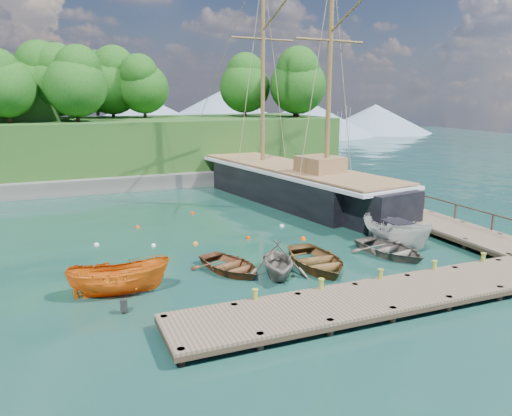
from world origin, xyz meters
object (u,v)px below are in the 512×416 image
at_px(rowboat_3, 390,255).
at_px(schooner, 291,186).
at_px(motorboat_orange, 120,295).
at_px(cabin_boat_white, 396,245).
at_px(rowboat_0, 230,271).
at_px(rowboat_2, 316,267).
at_px(rowboat_1, 277,276).

height_order(rowboat_3, schooner, schooner).
distance_m(motorboat_orange, cabin_boat_white, 15.83).
bearing_deg(rowboat_0, schooner, 36.12).
relative_size(rowboat_2, rowboat_3, 1.13).
relative_size(rowboat_0, schooner, 0.14).
bearing_deg(motorboat_orange, rowboat_0, -71.72).
bearing_deg(rowboat_3, schooner, 73.92).
xyz_separation_m(rowboat_1, rowboat_3, (7.01, 0.54, 0.00)).
height_order(motorboat_orange, cabin_boat_white, cabin_boat_white).
distance_m(rowboat_0, rowboat_1, 2.40).
distance_m(cabin_boat_white, schooner, 13.16).
xyz_separation_m(rowboat_3, motorboat_orange, (-14.34, 0.01, 0.00)).
xyz_separation_m(rowboat_0, cabin_boat_white, (10.32, 0.42, 0.00)).
distance_m(rowboat_3, schooner, 14.57).
height_order(rowboat_2, cabin_boat_white, cabin_boat_white).
xyz_separation_m(rowboat_3, cabin_boat_white, (1.43, 1.37, 0.00)).
height_order(rowboat_0, schooner, schooner).
bearing_deg(motorboat_orange, rowboat_3, -81.57).
bearing_deg(rowboat_3, cabin_boat_white, 32.29).
height_order(rowboat_3, motorboat_orange, motorboat_orange).
bearing_deg(rowboat_3, rowboat_1, 172.87).
relative_size(rowboat_3, motorboat_orange, 0.98).
bearing_deg(schooner, motorboat_orange, -146.84).
bearing_deg(rowboat_3, motorboat_orange, 168.40).
bearing_deg(cabin_boat_white, motorboat_orange, 172.48).
bearing_deg(cabin_boat_white, rowboat_0, 169.88).
bearing_deg(rowboat_2, rowboat_0, 169.23).
bearing_deg(motorboat_orange, schooner, -38.48).
bearing_deg(schooner, cabin_boat_white, -98.63).
relative_size(rowboat_0, rowboat_2, 0.84).
relative_size(rowboat_0, rowboat_3, 0.95).
relative_size(rowboat_2, cabin_boat_white, 1.02).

